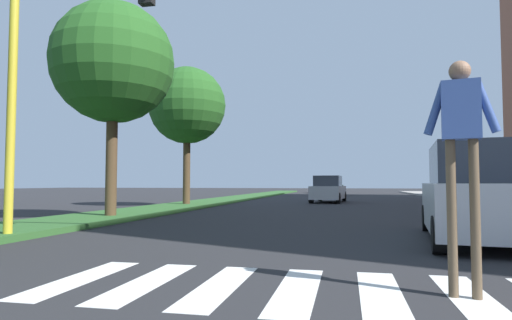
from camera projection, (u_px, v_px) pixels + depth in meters
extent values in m
plane|color=#262628|center=(345.00, 202.00, 27.26)|extent=(140.00, 140.00, 0.00)
cube|color=silver|center=(81.00, 278.00, 5.36)|extent=(0.45, 2.20, 0.01)
cube|color=silver|center=(148.00, 282.00, 5.17)|extent=(0.45, 2.20, 0.01)
cube|color=silver|center=(220.00, 286.00, 4.99)|extent=(0.45, 2.20, 0.01)
cube|color=silver|center=(297.00, 289.00, 4.80)|extent=(0.45, 2.20, 0.01)
cube|color=silver|center=(381.00, 294.00, 4.62)|extent=(0.45, 2.20, 0.01)
cube|color=silver|center=(472.00, 298.00, 4.43)|extent=(0.45, 2.20, 0.01)
cube|color=#2D5B28|center=(218.00, 201.00, 26.91)|extent=(2.64, 64.00, 0.15)
cylinder|color=#4C3823|center=(112.00, 156.00, 13.97)|extent=(0.36, 0.36, 3.80)
sphere|color=#23561E|center=(113.00, 63.00, 14.13)|extent=(3.97, 3.97, 3.97)
cylinder|color=#4C3823|center=(187.00, 166.00, 21.67)|extent=(0.36, 0.36, 3.81)
sphere|color=#23561E|center=(187.00, 105.00, 21.83)|extent=(3.89, 3.89, 3.89)
cube|color=#9E9991|center=(497.00, 203.00, 23.63)|extent=(3.00, 64.00, 0.15)
cylinder|color=gold|center=(12.00, 89.00, 9.01)|extent=(0.18, 0.18, 6.00)
cylinder|color=brown|center=(475.00, 218.00, 4.45)|extent=(0.12, 0.12, 1.65)
cylinder|color=brown|center=(452.00, 218.00, 4.54)|extent=(0.12, 0.12, 1.65)
cube|color=#334C8C|center=(461.00, 110.00, 4.55)|extent=(0.42, 0.31, 0.62)
cylinder|color=#334C8C|center=(486.00, 106.00, 4.46)|extent=(0.28, 0.14, 0.58)
cylinder|color=#334C8C|center=(436.00, 109.00, 4.65)|extent=(0.28, 0.14, 0.58)
sphere|color=#8C664C|center=(460.00, 71.00, 4.58)|extent=(0.26, 0.26, 0.22)
cube|color=#B7B7BC|center=(478.00, 207.00, 8.71)|extent=(2.44, 4.80, 0.96)
cube|color=#2D333D|center=(478.00, 164.00, 8.54)|extent=(1.96, 2.71, 0.79)
cylinder|color=black|center=(427.00, 218.00, 10.72)|extent=(0.30, 0.66, 0.64)
cylinder|color=black|center=(506.00, 220.00, 10.16)|extent=(0.30, 0.66, 0.64)
cylinder|color=black|center=(439.00, 235.00, 7.22)|extent=(0.30, 0.66, 0.64)
cube|color=#B7B7BC|center=(328.00, 192.00, 26.58)|extent=(2.12, 4.52, 0.78)
cube|color=#2D333D|center=(328.00, 181.00, 26.41)|extent=(1.69, 2.10, 0.64)
cylinder|color=black|center=(320.00, 196.00, 28.45)|extent=(0.28, 0.66, 0.64)
cylinder|color=black|center=(344.00, 196.00, 27.99)|extent=(0.28, 0.66, 0.64)
cylinder|color=black|center=(311.00, 198.00, 25.14)|extent=(0.28, 0.66, 0.64)
cylinder|color=black|center=(338.00, 198.00, 24.67)|extent=(0.28, 0.66, 0.64)
cube|color=gray|center=(332.00, 189.00, 41.34)|extent=(2.15, 4.56, 0.80)
cube|color=#2D333D|center=(332.00, 181.00, 41.16)|extent=(1.73, 2.12, 0.65)
cylinder|color=black|center=(323.00, 192.00, 43.16)|extent=(0.28, 0.66, 0.64)
cylinder|color=black|center=(339.00, 192.00, 42.98)|extent=(0.28, 0.66, 0.64)
cylinder|color=black|center=(324.00, 192.00, 39.67)|extent=(0.28, 0.66, 0.64)
cylinder|color=black|center=(342.00, 192.00, 39.48)|extent=(0.28, 0.66, 0.64)
cube|color=black|center=(323.00, 188.00, 50.97)|extent=(2.06, 4.44, 0.79)
cube|color=#2D333D|center=(323.00, 182.00, 50.80)|extent=(1.70, 2.04, 0.64)
cylinder|color=black|center=(316.00, 190.00, 52.78)|extent=(0.26, 0.65, 0.64)
cylinder|color=black|center=(330.00, 190.00, 52.53)|extent=(0.26, 0.65, 0.64)
cylinder|color=black|center=(316.00, 191.00, 49.38)|extent=(0.26, 0.65, 0.64)
cylinder|color=black|center=(331.00, 191.00, 49.14)|extent=(0.26, 0.65, 0.64)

